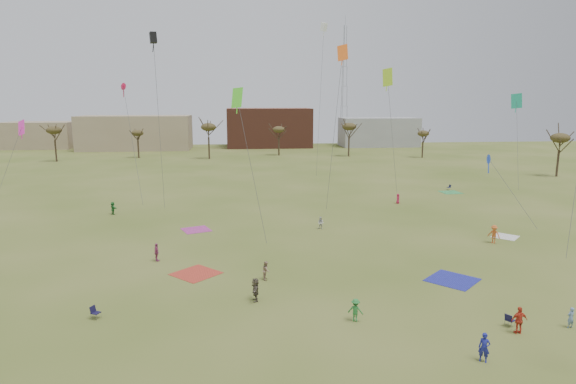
{
  "coord_description": "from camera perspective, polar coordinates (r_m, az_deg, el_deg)",
  "views": [
    {
      "loc": [
        -4.8,
        -34.66,
        14.3
      ],
      "look_at": [
        0.0,
        12.0,
        5.5
      ],
      "focal_mm": 30.37,
      "sensor_mm": 36.0,
      "label": 1
    }
  ],
  "objects": [
    {
      "name": "camp_chair_left",
      "position": [
        35.8,
        -21.58,
        -13.25
      ],
      "size": [
        0.71,
        0.68,
        0.87
      ],
      "rotation": [
        0.0,
        0.0,
        1.13
      ],
      "color": "#151233",
      "rests_on": "ground"
    },
    {
      "name": "blanket_cream",
      "position": [
        57.19,
        24.08,
        -4.8
      ],
      "size": [
        3.41,
        3.41,
        0.03
      ],
      "primitive_type": "cube",
      "rotation": [
        0.0,
        0.0,
        2.37
      ],
      "color": "white",
      "rests_on": "ground"
    },
    {
      "name": "flyer_far_b",
      "position": [
        70.49,
        12.74,
        -0.76
      ],
      "size": [
        0.75,
        0.82,
        1.41
      ],
      "primitive_type": "imported",
      "rotation": [
        0.0,
        0.0,
        1.0
      ],
      "color": "#B31E43",
      "rests_on": "ground"
    },
    {
      "name": "ground",
      "position": [
        37.8,
        1.9,
        -11.61
      ],
      "size": [
        260.0,
        260.0,
        0.0
      ],
      "primitive_type": "plane",
      "color": "#46581B",
      "rests_on": "ground"
    },
    {
      "name": "blanket_blue",
      "position": [
        42.25,
        18.68,
        -9.74
      ],
      "size": [
        4.96,
        4.96,
        0.03
      ],
      "primitive_type": "cube",
      "rotation": [
        0.0,
        0.0,
        2.32
      ],
      "color": "#222696",
      "rests_on": "ground"
    },
    {
      "name": "flyer_mid_c",
      "position": [
        36.81,
        30.19,
        -12.59
      ],
      "size": [
        0.56,
        0.43,
        1.38
      ],
      "primitive_type": "imported",
      "rotation": [
        0.0,
        0.0,
        3.36
      ],
      "color": "#6381A6",
      "rests_on": "ground"
    },
    {
      "name": "tree_line",
      "position": [
        114.03,
        -4.92,
        6.96
      ],
      "size": [
        117.44,
        49.32,
        8.91
      ],
      "color": "#3A2B1E",
      "rests_on": "ground"
    },
    {
      "name": "blanket_red",
      "position": [
        42.18,
        -10.73,
        -9.38
      ],
      "size": [
        4.67,
        4.67,
        0.03
      ],
      "primitive_type": "cube",
      "rotation": [
        0.0,
        0.0,
        2.35
      ],
      "color": "#BF3726",
      "rests_on": "ground"
    },
    {
      "name": "spectator_mid_d",
      "position": [
        45.86,
        -15.13,
        -6.83
      ],
      "size": [
        0.78,
        1.06,
        1.67
      ],
      "primitive_type": "imported",
      "rotation": [
        0.0,
        0.0,
        2.0
      ],
      "color": "#AC477B",
      "rests_on": "ground"
    },
    {
      "name": "spectator_fore_b",
      "position": [
        39.99,
        -2.57,
        -9.16
      ],
      "size": [
        0.68,
        0.82,
        1.54
      ],
      "primitive_type": "imported",
      "rotation": [
        0.0,
        0.0,
        1.43
      ],
      "color": "#9E7C64",
      "rests_on": "ground"
    },
    {
      "name": "flyer_near_right",
      "position": [
        30.34,
        21.99,
        -16.53
      ],
      "size": [
        0.73,
        0.68,
        1.68
      ],
      "primitive_type": "imported",
      "rotation": [
        0.0,
        0.0,
        5.69
      ],
      "color": "navy",
      "rests_on": "ground"
    },
    {
      "name": "blanket_olive",
      "position": [
        81.41,
        18.49,
        -0.04
      ],
      "size": [
        3.21,
        3.21,
        0.03
      ],
      "primitive_type": "cube",
      "rotation": [
        0.0,
        0.0,
        1.65
      ],
      "color": "green",
      "rests_on": "ground"
    },
    {
      "name": "spectator_fore_a",
      "position": [
        34.43,
        25.45,
        -13.41
      ],
      "size": [
        1.04,
        0.46,
        1.76
      ],
      "primitive_type": "imported",
      "rotation": [
        0.0,
        0.0,
        3.11
      ],
      "color": "red",
      "rests_on": "ground"
    },
    {
      "name": "spectator_mid_e",
      "position": [
        55.28,
        3.86,
        -3.64
      ],
      "size": [
        0.86,
        0.82,
        1.41
      ],
      "primitive_type": "imported",
      "rotation": [
        0.0,
        0.0,
        5.72
      ],
      "color": "silver",
      "rests_on": "ground"
    },
    {
      "name": "radio_tower",
      "position": [
        163.48,
        6.57,
        12.28
      ],
      "size": [
        1.51,
        1.72,
        41.0
      ],
      "color": "#9EA3A8",
      "rests_on": "ground"
    },
    {
      "name": "spectator_fore_c",
      "position": [
        35.99,
        -3.83,
        -11.32
      ],
      "size": [
        0.52,
        1.61,
        1.73
      ],
      "primitive_type": "imported",
      "rotation": [
        0.0,
        0.0,
        4.72
      ],
      "color": "brown",
      "rests_on": "ground"
    },
    {
      "name": "camp_chair_center",
      "position": [
        35.43,
        24.52,
        -13.73
      ],
      "size": [
        0.72,
        0.71,
        0.87
      ],
      "rotation": [
        0.0,
        0.0,
        2.11
      ],
      "color": "#17163D",
      "rests_on": "ground"
    },
    {
      "name": "flyer_far_a",
      "position": [
        66.08,
        -19.81,
        -1.79
      ],
      "size": [
        1.25,
        1.51,
        1.62
      ],
      "primitive_type": "imported",
      "rotation": [
        0.0,
        0.0,
        2.17
      ],
      "color": "#287A34",
      "rests_on": "ground"
    },
    {
      "name": "building_tan_west",
      "position": [
        168.14,
        -27.0,
        5.97
      ],
      "size": [
        20.0,
        12.0,
        8.0
      ],
      "primitive_type": "cube",
      "color": "#937F60",
      "rests_on": "ground"
    },
    {
      "name": "building_brick",
      "position": [
        155.19,
        -2.27,
        7.55
      ],
      "size": [
        26.0,
        16.0,
        12.0
      ],
      "primitive_type": "cube",
      "color": "brown",
      "rests_on": "ground"
    },
    {
      "name": "building_grey",
      "position": [
        159.4,
        10.54,
        6.92
      ],
      "size": [
        24.0,
        12.0,
        9.0
      ],
      "primitive_type": "cube",
      "color": "gray",
      "rests_on": "ground"
    },
    {
      "name": "camp_chair_right",
      "position": [
        83.57,
        18.31,
        0.41
      ],
      "size": [
        0.64,
        0.6,
        0.87
      ],
      "rotation": [
        0.0,
        0.0,
        4.92
      ],
      "color": "#141739",
      "rests_on": "ground"
    },
    {
      "name": "blanket_plum",
      "position": [
        55.92,
        -10.69,
        -4.38
      ],
      "size": [
        3.78,
        3.78,
        0.03
      ],
      "primitive_type": "cube",
      "rotation": [
        0.0,
        0.0,
        0.38
      ],
      "color": "#B1368C",
      "rests_on": "ground"
    },
    {
      "name": "kites_aloft",
      "position": [
        63.33,
        2.33,
        14.12
      ],
      "size": [
        74.11,
        66.03,
        26.38
      ],
      "color": "red",
      "rests_on": "ground"
    },
    {
      "name": "building_tan",
      "position": [
        152.96,
        -17.37,
        6.66
      ],
      "size": [
        32.0,
        14.0,
        10.0
      ],
      "primitive_type": "cube",
      "color": "#937F60",
      "rests_on": "ground"
    },
    {
      "name": "flyer_near_center",
      "position": [
        33.18,
        7.91,
        -13.54
      ],
      "size": [
        1.15,
        0.94,
        1.55
      ],
      "primitive_type": "imported",
      "rotation": [
        0.0,
        0.0,
        2.72
      ],
      "color": "#287832",
      "rests_on": "ground"
    },
    {
      "name": "flyer_mid_b",
      "position": [
        53.96,
        22.96,
        -4.57
      ],
      "size": [
        1.33,
        1.38,
        1.89
      ],
      "primitive_type": "imported",
      "rotation": [
        0.0,
        0.0,
        5.43
      ],
      "color": "#CE5F26",
      "rests_on": "ground"
    }
  ]
}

